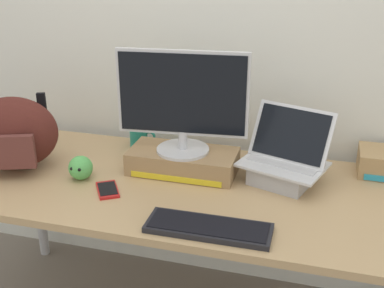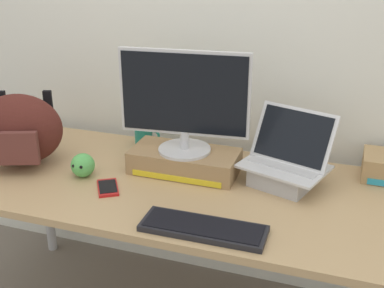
% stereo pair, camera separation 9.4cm
% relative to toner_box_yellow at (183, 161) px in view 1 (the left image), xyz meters
% --- Properties ---
extents(back_wall, '(7.00, 0.10, 2.60)m').
position_rel_toner_box_yellow_xyz_m(back_wall, '(0.07, 0.38, 0.52)').
color(back_wall, silver).
rests_on(back_wall, ground).
extents(desk, '(2.02, 0.80, 0.73)m').
position_rel_toner_box_yellow_xyz_m(desk, '(0.07, -0.11, -0.11)').
color(desk, tan).
rests_on(desk, ground).
extents(toner_box_yellow, '(0.44, 0.22, 0.09)m').
position_rel_toner_box_yellow_xyz_m(toner_box_yellow, '(0.00, 0.00, 0.00)').
color(toner_box_yellow, '#9E7A51').
rests_on(toner_box_yellow, desk).
extents(desktop_monitor, '(0.53, 0.22, 0.42)m').
position_rel_toner_box_yellow_xyz_m(desktop_monitor, '(0.00, -0.00, 0.26)').
color(desktop_monitor, silver).
rests_on(desktop_monitor, toner_box_yellow).
extents(open_laptop, '(0.38, 0.32, 0.29)m').
position_rel_toner_box_yellow_xyz_m(open_laptop, '(0.41, 0.02, 0.02)').
color(open_laptop, '#ADADB2').
rests_on(open_laptop, desk).
extents(external_keyboard, '(0.43, 0.15, 0.02)m').
position_rel_toner_box_yellow_xyz_m(external_keyboard, '(0.21, -0.41, -0.04)').
color(external_keyboard, black).
rests_on(external_keyboard, desk).
extents(messenger_backpack, '(0.42, 0.35, 0.31)m').
position_rel_toner_box_yellow_xyz_m(messenger_backpack, '(-0.69, -0.14, 0.11)').
color(messenger_backpack, '#4C1E19').
rests_on(messenger_backpack, desk).
extents(coffee_mug, '(0.12, 0.08, 0.10)m').
position_rel_toner_box_yellow_xyz_m(coffee_mug, '(-0.27, 0.20, 0.00)').
color(coffee_mug, '#1E7F70').
rests_on(coffee_mug, desk).
extents(cell_phone, '(0.14, 0.16, 0.01)m').
position_rel_toner_box_yellow_xyz_m(cell_phone, '(-0.23, -0.24, -0.04)').
color(cell_phone, red).
rests_on(cell_phone, desk).
extents(plush_toy, '(0.10, 0.10, 0.10)m').
position_rel_toner_box_yellow_xyz_m(plush_toy, '(-0.38, -0.17, 0.00)').
color(plush_toy, '#56B256').
rests_on(plush_toy, desk).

